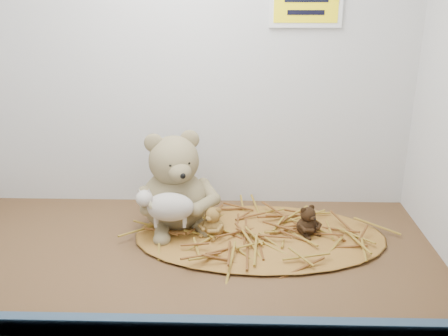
{
  "coord_description": "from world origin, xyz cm",
  "views": [
    {
      "loc": [
        13.15,
        -101.41,
        58.8
      ],
      "look_at": [
        10.28,
        4.07,
        19.63
      ],
      "focal_mm": 40.0,
      "sensor_mm": 36.0,
      "label": 1
    }
  ],
  "objects_px": {
    "toy_lamb": "(170,207)",
    "mini_teddy_tan": "(213,220)",
    "main_teddy": "(174,181)",
    "mini_teddy_brown": "(307,219)"
  },
  "relations": [
    {
      "from": "main_teddy",
      "to": "toy_lamb",
      "type": "bearing_deg",
      "value": -111.82
    },
    {
      "from": "toy_lamb",
      "to": "main_teddy",
      "type": "bearing_deg",
      "value": 90.0
    },
    {
      "from": "toy_lamb",
      "to": "mini_teddy_brown",
      "type": "relative_size",
      "value": 1.95
    },
    {
      "from": "mini_teddy_brown",
      "to": "toy_lamb",
      "type": "bearing_deg",
      "value": 149.42
    },
    {
      "from": "mini_teddy_brown",
      "to": "main_teddy",
      "type": "bearing_deg",
      "value": 133.83
    },
    {
      "from": "main_teddy",
      "to": "mini_teddy_brown",
      "type": "relative_size",
      "value": 3.32
    },
    {
      "from": "toy_lamb",
      "to": "mini_teddy_tan",
      "type": "bearing_deg",
      "value": 13.88
    },
    {
      "from": "toy_lamb",
      "to": "mini_teddy_tan",
      "type": "relative_size",
      "value": 1.91
    },
    {
      "from": "toy_lamb",
      "to": "mini_teddy_brown",
      "type": "xyz_separation_m",
      "value": [
        0.33,
        0.04,
        -0.05
      ]
    },
    {
      "from": "main_teddy",
      "to": "mini_teddy_brown",
      "type": "bearing_deg",
      "value": -31.07
    }
  ]
}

